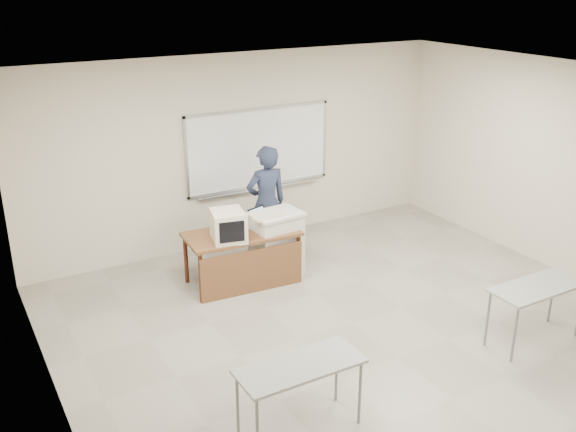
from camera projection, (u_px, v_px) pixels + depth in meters
floor at (398, 358)px, 7.30m from camera, size 7.00×8.00×0.01m
whiteboard at (259, 149)px, 10.12m from camera, size 2.48×0.10×1.31m
student_desks at (494, 367)px, 5.96m from camera, size 4.40×2.20×0.73m
instructor_desk at (246, 248)px, 8.79m from camera, size 1.55×0.77×0.75m
podium at (276, 245)px, 9.05m from camera, size 0.70×0.51×0.98m
crt_monitor at (228, 225)px, 8.53m from camera, size 0.44×0.49×0.42m
laptop at (262, 220)px, 9.11m from camera, size 0.31×0.29×0.23m
mouse at (272, 231)px, 8.82m from camera, size 0.09×0.06×0.03m
keyboard at (271, 216)px, 8.71m from camera, size 0.51×0.21×0.03m
presenter at (266, 203)px, 9.55m from camera, size 0.66×0.45×1.76m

